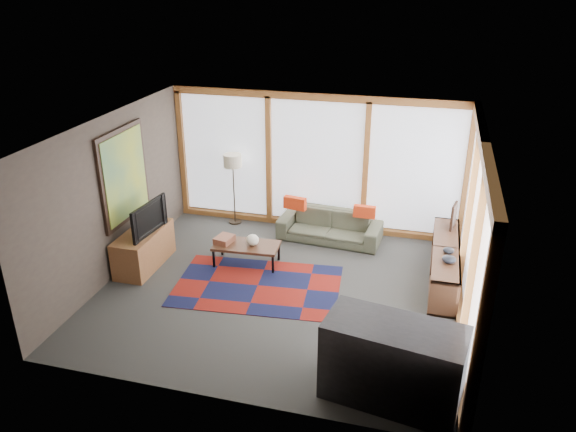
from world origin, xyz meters
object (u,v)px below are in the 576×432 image
(floor_lamp, at_px, (234,189))
(bookshelf, at_px, (445,263))
(television, at_px, (145,217))
(sofa, at_px, (330,226))
(tv_console, at_px, (144,249))
(coffee_table, at_px, (247,254))
(bar_counter, at_px, (393,363))

(floor_lamp, distance_m, bookshelf, 4.19)
(television, bearing_deg, sofa, -51.41)
(tv_console, bearing_deg, bookshelf, 9.76)
(sofa, height_order, coffee_table, sofa)
(sofa, relative_size, tv_console, 1.48)
(bar_counter, bearing_deg, television, 162.79)
(floor_lamp, relative_size, television, 1.49)
(sofa, distance_m, tv_console, 3.32)
(sofa, distance_m, television, 3.32)
(floor_lamp, bearing_deg, sofa, -7.87)
(coffee_table, height_order, television, television)
(bookshelf, xyz_separation_m, bar_counter, (-0.56, -2.98, 0.21))
(bookshelf, bearing_deg, bar_counter, -100.69)
(floor_lamp, relative_size, tv_console, 1.12)
(sofa, relative_size, bar_counter, 1.19)
(coffee_table, xyz_separation_m, bookshelf, (3.23, 0.34, 0.11))
(bookshelf, height_order, television, television)
(tv_console, xyz_separation_m, bar_counter, (4.30, -2.15, 0.18))
(television, height_order, bar_counter, television)
(bookshelf, bearing_deg, sofa, 155.70)
(coffee_table, bearing_deg, bookshelf, 6.09)
(tv_console, bearing_deg, coffee_table, 16.74)
(coffee_table, relative_size, bar_counter, 0.70)
(floor_lamp, xyz_separation_m, tv_console, (-0.87, -2.03, -0.39))
(bar_counter, bearing_deg, bookshelf, 88.95)
(bookshelf, bearing_deg, tv_console, -170.24)
(coffee_table, relative_size, tv_console, 0.87)
(tv_console, bearing_deg, sofa, 32.03)
(tv_console, relative_size, bar_counter, 0.80)
(bookshelf, relative_size, tv_console, 1.83)
(tv_console, xyz_separation_m, television, (0.08, -0.01, 0.59))
(sofa, xyz_separation_m, bar_counter, (1.49, -3.91, 0.22))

